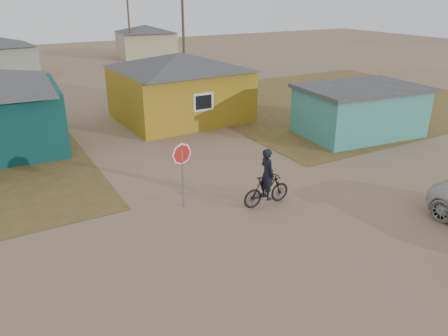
% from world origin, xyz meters
% --- Properties ---
extents(ground, '(120.00, 120.00, 0.00)m').
position_xyz_m(ground, '(0.00, 0.00, 0.00)').
color(ground, '#8C6E51').
extents(grass_ne, '(20.00, 18.00, 0.00)m').
position_xyz_m(grass_ne, '(14.00, 13.00, 0.01)').
color(grass_ne, brown).
rests_on(grass_ne, ground).
extents(house_yellow, '(7.72, 6.76, 3.90)m').
position_xyz_m(house_yellow, '(2.50, 14.00, 2.00)').
color(house_yellow, '#A17A18').
rests_on(house_yellow, ground).
extents(shed_turquoise, '(6.71, 4.93, 2.60)m').
position_xyz_m(shed_turquoise, '(9.50, 6.50, 1.31)').
color(shed_turquoise, teal).
rests_on(shed_turquoise, ground).
extents(house_beige_east, '(6.95, 6.05, 3.60)m').
position_xyz_m(house_beige_east, '(10.00, 40.00, 1.86)').
color(house_beige_east, tan).
rests_on(house_beige_east, ground).
extents(utility_pole_near, '(1.40, 0.20, 8.00)m').
position_xyz_m(utility_pole_near, '(6.50, 22.00, 4.14)').
color(utility_pole_near, '#4C3E2E').
rests_on(utility_pole_near, ground).
extents(utility_pole_far, '(1.40, 0.20, 8.00)m').
position_xyz_m(utility_pole_far, '(7.50, 38.00, 4.14)').
color(utility_pole_far, '#4C3E2E').
rests_on(utility_pole_far, ground).
extents(stop_sign, '(0.77, 0.20, 2.40)m').
position_xyz_m(stop_sign, '(-2.26, 3.32, 1.77)').
color(stop_sign, gray).
rests_on(stop_sign, ground).
extents(cyclist, '(1.90, 0.69, 2.14)m').
position_xyz_m(cyclist, '(0.40, 1.97, 0.78)').
color(cyclist, black).
rests_on(cyclist, ground).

